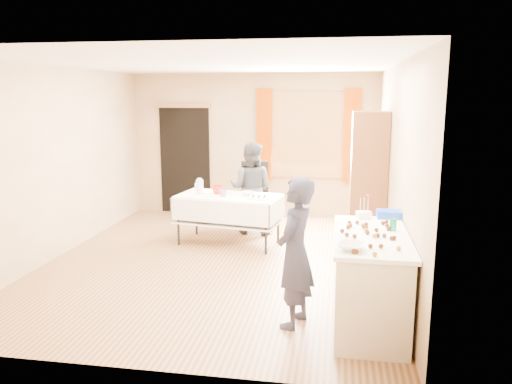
% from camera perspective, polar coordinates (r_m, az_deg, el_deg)
% --- Properties ---
extents(floor, '(4.50, 5.50, 0.02)m').
position_cam_1_polar(floor, '(6.85, -4.27, -7.96)').
color(floor, '#9E7047').
rests_on(floor, ground).
extents(ceiling, '(4.50, 5.50, 0.02)m').
position_cam_1_polar(ceiling, '(6.49, -4.62, 14.49)').
color(ceiling, white).
rests_on(ceiling, floor).
extents(wall_back, '(4.50, 0.02, 2.60)m').
position_cam_1_polar(wall_back, '(9.22, -0.34, 5.36)').
color(wall_back, tan).
rests_on(wall_back, floor).
extents(wall_front, '(4.50, 0.02, 2.60)m').
position_cam_1_polar(wall_front, '(3.96, -13.97, -2.72)').
color(wall_front, tan).
rests_on(wall_front, floor).
extents(wall_left, '(0.02, 5.50, 2.60)m').
position_cam_1_polar(wall_left, '(7.41, -21.70, 3.16)').
color(wall_left, tan).
rests_on(wall_left, floor).
extents(wall_right, '(0.02, 5.50, 2.60)m').
position_cam_1_polar(wall_right, '(6.39, 15.66, 2.38)').
color(wall_right, tan).
rests_on(wall_right, floor).
extents(window_frame, '(1.32, 0.06, 1.52)m').
position_cam_1_polar(window_frame, '(9.05, 5.90, 6.46)').
color(window_frame, olive).
rests_on(window_frame, wall_back).
extents(window_pane, '(1.20, 0.02, 1.40)m').
position_cam_1_polar(window_pane, '(9.04, 5.90, 6.46)').
color(window_pane, white).
rests_on(window_pane, wall_back).
extents(curtain_left, '(0.28, 0.06, 1.65)m').
position_cam_1_polar(curtain_left, '(9.08, 0.93, 6.54)').
color(curtain_left, '#9E3A00').
rests_on(curtain_left, wall_back).
extents(curtain_right, '(0.28, 0.06, 1.65)m').
position_cam_1_polar(curtain_right, '(8.99, 10.88, 6.29)').
color(curtain_right, '#9E3A00').
rests_on(curtain_right, wall_back).
extents(doorway, '(0.95, 0.04, 2.00)m').
position_cam_1_polar(doorway, '(9.53, -8.11, 3.62)').
color(doorway, black).
rests_on(doorway, floor).
extents(door_lintel, '(1.05, 0.06, 0.08)m').
position_cam_1_polar(door_lintel, '(9.43, -8.34, 9.76)').
color(door_lintel, olive).
rests_on(door_lintel, wall_back).
extents(cabinet, '(0.50, 0.60, 1.99)m').
position_cam_1_polar(cabinet, '(7.32, 12.69, 1.17)').
color(cabinet, brown).
rests_on(cabinet, floor).
extents(counter, '(0.70, 1.48, 0.91)m').
position_cam_1_polar(counter, '(5.04, 12.82, -9.78)').
color(counter, beige).
rests_on(counter, floor).
extents(party_table, '(1.63, 1.02, 0.75)m').
position_cam_1_polar(party_table, '(7.49, -3.14, -2.64)').
color(party_table, black).
rests_on(party_table, floor).
extents(chair, '(0.53, 0.53, 1.11)m').
position_cam_1_polar(chair, '(8.42, -0.12, -1.87)').
color(chair, black).
rests_on(chair, floor).
extents(girl, '(0.72, 0.64, 1.47)m').
position_cam_1_polar(girl, '(4.82, 4.50, -6.94)').
color(girl, '#212238').
rests_on(girl, floor).
extents(woman, '(0.85, 0.73, 1.48)m').
position_cam_1_polar(woman, '(8.02, -0.58, 0.44)').
color(woman, black).
rests_on(woman, floor).
extents(soda_can, '(0.08, 0.08, 0.12)m').
position_cam_1_polar(soda_can, '(5.07, 15.40, -3.60)').
color(soda_can, '#127949').
rests_on(soda_can, counter).
extents(mixing_bowl, '(0.36, 0.36, 0.06)m').
position_cam_1_polar(mixing_bowl, '(4.38, 10.88, -6.14)').
color(mixing_bowl, white).
rests_on(mixing_bowl, counter).
extents(foam_block, '(0.17, 0.14, 0.08)m').
position_cam_1_polar(foam_block, '(5.48, 12.20, -2.59)').
color(foam_block, white).
rests_on(foam_block, counter).
extents(blue_basket, '(0.30, 0.21, 0.08)m').
position_cam_1_polar(blue_basket, '(5.60, 15.16, -2.45)').
color(blue_basket, '#183EB9').
rests_on(blue_basket, counter).
extents(pitcher, '(0.12, 0.12, 0.22)m').
position_cam_1_polar(pitcher, '(7.50, -6.45, 0.56)').
color(pitcher, silver).
rests_on(pitcher, party_table).
extents(cup_red, '(0.23, 0.23, 0.12)m').
position_cam_1_polar(cup_red, '(7.53, -4.41, 0.27)').
color(cup_red, red).
rests_on(cup_red, party_table).
extents(cup_rainbow, '(0.13, 0.13, 0.10)m').
position_cam_1_polar(cup_rainbow, '(7.32, -3.75, -0.12)').
color(cup_rainbow, red).
rests_on(cup_rainbow, party_table).
extents(small_bowl, '(0.31, 0.31, 0.05)m').
position_cam_1_polar(small_bowl, '(7.41, -0.93, -0.15)').
color(small_bowl, white).
rests_on(small_bowl, party_table).
extents(pastry_tray, '(0.33, 0.27, 0.02)m').
position_cam_1_polar(pastry_tray, '(7.16, 0.34, -0.70)').
color(pastry_tray, white).
rests_on(pastry_tray, party_table).
extents(bottle, '(0.09, 0.09, 0.18)m').
position_cam_1_polar(bottle, '(7.78, -6.64, 0.80)').
color(bottle, white).
rests_on(bottle, party_table).
extents(cake_balls, '(0.52, 1.15, 0.04)m').
position_cam_1_polar(cake_balls, '(4.88, 12.75, -4.54)').
color(cake_balls, '#3F2314').
rests_on(cake_balls, counter).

